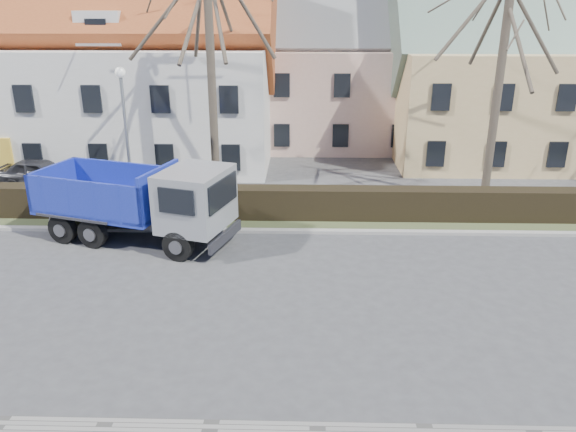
{
  "coord_description": "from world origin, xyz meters",
  "views": [
    {
      "loc": [
        1.86,
        -15.5,
        8.29
      ],
      "look_at": [
        1.39,
        2.17,
        1.6
      ],
      "focal_mm": 35.0,
      "sensor_mm": 36.0,
      "label": 1
    }
  ],
  "objects_px": {
    "cart_frame": "(49,223)",
    "parked_car_a": "(41,173)",
    "dump_truck": "(129,200)",
    "streetlight": "(127,141)"
  },
  "relations": [
    {
      "from": "cart_frame",
      "to": "parked_car_a",
      "type": "bearing_deg",
      "value": 116.21
    },
    {
      "from": "dump_truck",
      "to": "cart_frame",
      "type": "xyz_separation_m",
      "value": [
        -3.41,
        0.58,
        -1.16
      ]
    },
    {
      "from": "parked_car_a",
      "to": "dump_truck",
      "type": "bearing_deg",
      "value": -128.94
    },
    {
      "from": "streetlight",
      "to": "parked_car_a",
      "type": "distance_m",
      "value": 6.67
    },
    {
      "from": "dump_truck",
      "to": "cart_frame",
      "type": "distance_m",
      "value": 3.65
    },
    {
      "from": "dump_truck",
      "to": "streetlight",
      "type": "distance_m",
      "value": 3.58
    },
    {
      "from": "streetlight",
      "to": "parked_car_a",
      "type": "height_order",
      "value": "streetlight"
    },
    {
      "from": "streetlight",
      "to": "parked_car_a",
      "type": "bearing_deg",
      "value": 149.59
    },
    {
      "from": "parked_car_a",
      "to": "streetlight",
      "type": "bearing_deg",
      "value": -114.0
    },
    {
      "from": "dump_truck",
      "to": "streetlight",
      "type": "bearing_deg",
      "value": 122.12
    }
  ]
}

